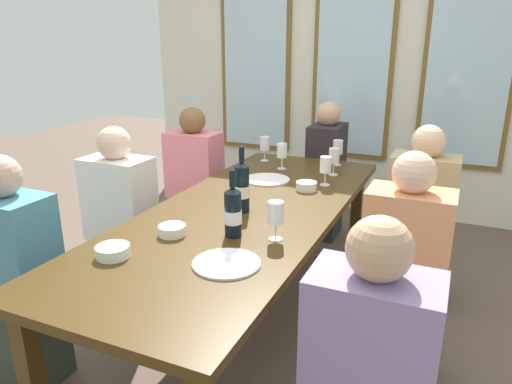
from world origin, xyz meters
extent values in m
plane|color=brown|center=(0.00, 0.00, 0.00)|extent=(12.00, 12.00, 0.00)
cube|color=silver|center=(0.00, 2.31, 1.45)|extent=(4.10, 0.06, 2.90)
cube|color=brown|center=(-0.95, 2.26, 1.45)|extent=(0.72, 0.03, 1.88)
cube|color=silver|center=(-0.95, 2.25, 1.45)|extent=(0.64, 0.01, 1.80)
cube|color=brown|center=(0.00, 2.26, 1.45)|extent=(0.72, 0.03, 1.88)
cube|color=silver|center=(0.00, 2.25, 1.45)|extent=(0.64, 0.01, 1.80)
cube|color=brown|center=(0.95, 2.26, 1.45)|extent=(0.72, 0.03, 1.88)
cube|color=silver|center=(0.95, 2.25, 1.45)|extent=(0.64, 0.01, 1.80)
cube|color=#412C10|center=(0.00, 0.00, 0.72)|extent=(0.90, 2.35, 0.04)
cube|color=#412C10|center=(-0.36, 1.08, 0.35)|extent=(0.07, 0.07, 0.70)
cube|color=#412C10|center=(0.36, 1.08, 0.35)|extent=(0.07, 0.07, 0.70)
cylinder|color=white|center=(0.20, -0.60, 0.74)|extent=(0.27, 0.27, 0.01)
cylinder|color=white|center=(-0.09, 0.51, 0.74)|extent=(0.28, 0.28, 0.01)
cylinder|color=black|center=(0.00, -0.04, 0.86)|extent=(0.07, 0.08, 0.23)
cone|color=black|center=(0.00, -0.04, 0.99)|extent=(0.07, 0.08, 0.02)
cylinder|color=black|center=(0.00, -0.04, 1.03)|extent=(0.03, 0.03, 0.08)
cylinder|color=#F4E5D0|center=(0.00, -0.04, 0.85)|extent=(0.08, 0.08, 0.06)
cylinder|color=black|center=(0.10, -0.34, 0.84)|extent=(0.08, 0.07, 0.20)
cone|color=black|center=(0.10, -0.34, 0.95)|extent=(0.08, 0.07, 0.02)
cylinder|color=black|center=(0.10, -0.34, 1.00)|extent=(0.03, 0.03, 0.08)
cylinder|color=silver|center=(0.10, -0.34, 0.83)|extent=(0.08, 0.08, 0.06)
cylinder|color=white|center=(-0.15, -0.44, 0.76)|extent=(0.12, 0.12, 0.05)
cylinder|color=white|center=(-0.25, -0.72, 0.76)|extent=(0.14, 0.14, 0.05)
cylinder|color=white|center=(0.19, 0.43, 0.76)|extent=(0.12, 0.12, 0.05)
cylinder|color=white|center=(0.20, 1.05, 0.74)|extent=(0.06, 0.06, 0.00)
cylinder|color=white|center=(0.20, 1.05, 0.78)|extent=(0.01, 0.01, 0.07)
cylinder|color=white|center=(0.20, 1.05, 0.87)|extent=(0.07, 0.07, 0.09)
cylinder|color=#590C19|center=(0.20, 1.05, 0.84)|extent=(0.06, 0.06, 0.03)
cylinder|color=white|center=(-0.30, 0.96, 0.74)|extent=(0.06, 0.06, 0.00)
cylinder|color=white|center=(-0.30, 0.96, 0.78)|extent=(0.01, 0.01, 0.07)
cylinder|color=white|center=(-0.30, 0.96, 0.87)|extent=(0.07, 0.07, 0.09)
cylinder|color=maroon|center=(-0.30, 0.96, 0.84)|extent=(0.06, 0.06, 0.03)
cylinder|color=white|center=(0.25, 0.80, 0.74)|extent=(0.06, 0.06, 0.00)
cylinder|color=white|center=(0.25, 0.80, 0.78)|extent=(0.01, 0.01, 0.07)
cylinder|color=white|center=(0.25, 0.80, 0.87)|extent=(0.07, 0.07, 0.09)
cylinder|color=white|center=(0.26, 0.56, 0.74)|extent=(0.06, 0.06, 0.00)
cylinder|color=white|center=(0.26, 0.56, 0.78)|extent=(0.01, 0.01, 0.07)
cylinder|color=white|center=(0.26, 0.56, 0.87)|extent=(0.07, 0.07, 0.09)
cylinder|color=white|center=(-0.11, 0.80, 0.74)|extent=(0.06, 0.06, 0.00)
cylinder|color=white|center=(-0.11, 0.80, 0.78)|extent=(0.01, 0.01, 0.07)
cylinder|color=white|center=(-0.11, 0.80, 0.87)|extent=(0.07, 0.07, 0.09)
cylinder|color=white|center=(0.28, -0.30, 0.74)|extent=(0.06, 0.06, 0.00)
cylinder|color=white|center=(0.28, -0.30, 0.78)|extent=(0.01, 0.01, 0.07)
cylinder|color=white|center=(0.28, -0.30, 0.87)|extent=(0.07, 0.07, 0.09)
cube|color=#36223E|center=(-0.80, -0.02, 0.23)|extent=(0.32, 0.24, 0.45)
cube|color=silver|center=(-0.80, -0.02, 0.69)|extent=(0.38, 0.24, 0.48)
sphere|color=beige|center=(-0.80, -0.02, 1.02)|extent=(0.19, 0.19, 0.19)
cube|color=#303939|center=(0.80, 0.03, 0.23)|extent=(0.32, 0.24, 0.45)
cube|color=#E2915D|center=(0.80, 0.03, 0.69)|extent=(0.38, 0.24, 0.48)
sphere|color=beige|center=(0.80, 0.03, 1.02)|extent=(0.19, 0.19, 0.19)
cube|color=#30382F|center=(-0.80, -0.75, 0.23)|extent=(0.32, 0.24, 0.45)
cube|color=teal|center=(-0.80, -0.75, 0.69)|extent=(0.38, 0.24, 0.48)
cube|color=#8C78B1|center=(0.80, -0.82, 0.69)|extent=(0.38, 0.24, 0.48)
sphere|color=tan|center=(0.80, -0.82, 1.02)|extent=(0.19, 0.19, 0.19)
cube|color=#242E37|center=(-0.80, 0.82, 0.23)|extent=(0.32, 0.24, 0.45)
cube|color=pink|center=(-0.80, 0.82, 0.69)|extent=(0.38, 0.24, 0.48)
sphere|color=brown|center=(-0.80, 0.82, 1.02)|extent=(0.19, 0.19, 0.19)
cube|color=#303434|center=(0.80, 0.75, 0.23)|extent=(0.32, 0.24, 0.45)
cube|color=tan|center=(0.80, 0.75, 0.69)|extent=(0.38, 0.24, 0.48)
sphere|color=beige|center=(0.80, 0.75, 1.02)|extent=(0.19, 0.19, 0.19)
cube|color=#232D30|center=(0.00, 1.53, 0.23)|extent=(0.24, 0.32, 0.45)
cube|color=#2E262B|center=(0.00, 1.53, 0.69)|extent=(0.24, 0.38, 0.48)
sphere|color=tan|center=(0.00, 1.53, 1.02)|extent=(0.19, 0.19, 0.19)
camera|label=1|loc=(0.97, -2.05, 1.57)|focal=33.00mm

